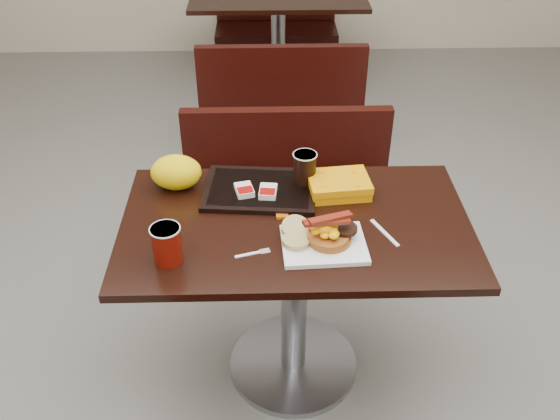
{
  "coord_description": "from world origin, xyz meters",
  "views": [
    {
      "loc": [
        -0.1,
        -1.67,
        2.01
      ],
      "look_at": [
        -0.05,
        -0.03,
        0.82
      ],
      "focal_mm": 39.19,
      "sensor_mm": 36.0,
      "label": 1
    }
  ],
  "objects_px": {
    "table_far": "(278,47)",
    "hashbrown_sleeve_left": "(244,190)",
    "bench_far_n": "(276,17)",
    "platter": "(324,245)",
    "tray": "(260,190)",
    "hashbrown_sleeve_right": "(268,192)",
    "fork": "(248,254)",
    "clamshell": "(339,185)",
    "pancake_stack": "(330,237)",
    "paper_bag": "(176,172)",
    "knife": "(385,233)",
    "bench_near_n": "(288,198)",
    "table_near": "(294,300)",
    "coffee_cup_far": "(305,168)",
    "coffee_cup_near": "(167,244)",
    "bench_far_s": "(281,90)"
  },
  "relations": [
    {
      "from": "bench_near_n",
      "to": "fork",
      "type": "distance_m",
      "value": 0.97
    },
    {
      "from": "coffee_cup_near",
      "to": "fork",
      "type": "relative_size",
      "value": 1.09
    },
    {
      "from": "table_far",
      "to": "pancake_stack",
      "type": "distance_m",
      "value": 2.76
    },
    {
      "from": "fork",
      "to": "paper_bag",
      "type": "distance_m",
      "value": 0.48
    },
    {
      "from": "pancake_stack",
      "to": "hashbrown_sleeve_right",
      "type": "distance_m",
      "value": 0.33
    },
    {
      "from": "bench_far_n",
      "to": "knife",
      "type": "height_order",
      "value": "knife"
    },
    {
      "from": "coffee_cup_near",
      "to": "paper_bag",
      "type": "distance_m",
      "value": 0.42
    },
    {
      "from": "bench_far_n",
      "to": "tray",
      "type": "relative_size",
      "value": 2.47
    },
    {
      "from": "bench_near_n",
      "to": "tray",
      "type": "bearing_deg",
      "value": -103.41
    },
    {
      "from": "knife",
      "to": "hashbrown_sleeve_right",
      "type": "distance_m",
      "value": 0.44
    },
    {
      "from": "fork",
      "to": "hashbrown_sleeve_left",
      "type": "distance_m",
      "value": 0.33
    },
    {
      "from": "table_near",
      "to": "coffee_cup_near",
      "type": "height_order",
      "value": "coffee_cup_near"
    },
    {
      "from": "bench_far_n",
      "to": "hashbrown_sleeve_right",
      "type": "height_order",
      "value": "hashbrown_sleeve_right"
    },
    {
      "from": "table_near",
      "to": "paper_bag",
      "type": "height_order",
      "value": "paper_bag"
    },
    {
      "from": "bench_near_n",
      "to": "platter",
      "type": "bearing_deg",
      "value": -84.23
    },
    {
      "from": "bench_near_n",
      "to": "coffee_cup_near",
      "type": "bearing_deg",
      "value": -114.75
    },
    {
      "from": "table_far",
      "to": "tray",
      "type": "xyz_separation_m",
      "value": [
        -0.12,
        -2.42,
        0.38
      ]
    },
    {
      "from": "pancake_stack",
      "to": "paper_bag",
      "type": "xyz_separation_m",
      "value": [
        -0.53,
        0.35,
        0.03
      ]
    },
    {
      "from": "platter",
      "to": "knife",
      "type": "distance_m",
      "value": 0.22
    },
    {
      "from": "bench_far_n",
      "to": "pancake_stack",
      "type": "xyz_separation_m",
      "value": [
        0.1,
        -3.43,
        0.42
      ]
    },
    {
      "from": "table_near",
      "to": "hashbrown_sleeve_right",
      "type": "height_order",
      "value": "hashbrown_sleeve_right"
    },
    {
      "from": "table_near",
      "to": "coffee_cup_far",
      "type": "relative_size",
      "value": 10.45
    },
    {
      "from": "bench_near_n",
      "to": "table_far",
      "type": "xyz_separation_m",
      "value": [
        0.0,
        1.9,
        0.02
      ]
    },
    {
      "from": "bench_far_n",
      "to": "clamshell",
      "type": "relative_size",
      "value": 4.57
    },
    {
      "from": "table_near",
      "to": "coffee_cup_near",
      "type": "bearing_deg",
      "value": -155.08
    },
    {
      "from": "platter",
      "to": "tray",
      "type": "xyz_separation_m",
      "value": [
        -0.21,
        0.32,
        0.0
      ]
    },
    {
      "from": "fork",
      "to": "hashbrown_sleeve_left",
      "type": "height_order",
      "value": "hashbrown_sleeve_left"
    },
    {
      "from": "bench_near_n",
      "to": "hashbrown_sleeve_right",
      "type": "height_order",
      "value": "hashbrown_sleeve_right"
    },
    {
      "from": "bench_near_n",
      "to": "clamshell",
      "type": "relative_size",
      "value": 4.57
    },
    {
      "from": "table_far",
      "to": "clamshell",
      "type": "bearing_deg",
      "value": -86.12
    },
    {
      "from": "bench_far_n",
      "to": "paper_bag",
      "type": "height_order",
      "value": "paper_bag"
    },
    {
      "from": "bench_far_n",
      "to": "platter",
      "type": "distance_m",
      "value": 3.46
    },
    {
      "from": "table_far",
      "to": "coffee_cup_near",
      "type": "bearing_deg",
      "value": -98.37
    },
    {
      "from": "bench_far_s",
      "to": "pancake_stack",
      "type": "relative_size",
      "value": 7.1
    },
    {
      "from": "table_far",
      "to": "knife",
      "type": "height_order",
      "value": "knife"
    },
    {
      "from": "table_far",
      "to": "tray",
      "type": "height_order",
      "value": "tray"
    },
    {
      "from": "tray",
      "to": "hashbrown_sleeve_left",
      "type": "height_order",
      "value": "hashbrown_sleeve_left"
    },
    {
      "from": "coffee_cup_near",
      "to": "bench_far_n",
      "type": "bearing_deg",
      "value": 83.29
    },
    {
      "from": "fork",
      "to": "table_far",
      "type": "bearing_deg",
      "value": 70.31
    },
    {
      "from": "fork",
      "to": "hashbrown_sleeve_left",
      "type": "relative_size",
      "value": 1.41
    },
    {
      "from": "table_near",
      "to": "paper_bag",
      "type": "bearing_deg",
      "value": 152.27
    },
    {
      "from": "hashbrown_sleeve_left",
      "to": "coffee_cup_far",
      "type": "height_order",
      "value": "coffee_cup_far"
    },
    {
      "from": "table_far",
      "to": "hashbrown_sleeve_left",
      "type": "distance_m",
      "value": 2.49
    },
    {
      "from": "bench_far_s",
      "to": "fork",
      "type": "relative_size",
      "value": 8.64
    },
    {
      "from": "table_far",
      "to": "paper_bag",
      "type": "distance_m",
      "value": 2.45
    },
    {
      "from": "bench_far_s",
      "to": "coffee_cup_near",
      "type": "height_order",
      "value": "coffee_cup_near"
    },
    {
      "from": "bench_far_s",
      "to": "coffee_cup_near",
      "type": "xyz_separation_m",
      "value": [
        -0.41,
        -2.09,
        0.45
      ]
    },
    {
      "from": "pancake_stack",
      "to": "tray",
      "type": "height_order",
      "value": "pancake_stack"
    },
    {
      "from": "fork",
      "to": "pancake_stack",
      "type": "bearing_deg",
      "value": -6.24
    },
    {
      "from": "pancake_stack",
      "to": "paper_bag",
      "type": "height_order",
      "value": "paper_bag"
    }
  ]
}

